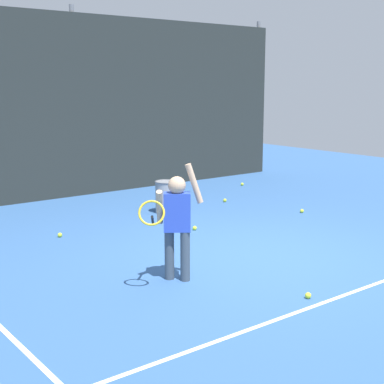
{
  "coord_description": "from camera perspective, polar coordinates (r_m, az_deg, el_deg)",
  "views": [
    {
      "loc": [
        -5.06,
        -5.05,
        2.22
      ],
      "look_at": [
        -0.7,
        0.57,
        0.85
      ],
      "focal_mm": 52.79,
      "sensor_mm": 36.0,
      "label": 1
    }
  ],
  "objects": [
    {
      "name": "tennis_ball_5",
      "position": [
        6.14,
        11.65,
        -10.2
      ],
      "size": [
        0.07,
        0.07,
        0.07
      ],
      "primitive_type": "sphere",
      "color": "#CCE033",
      "rests_on": "ground"
    },
    {
      "name": "tennis_ball_1",
      "position": [
        12.5,
        5.1,
        0.79
      ],
      "size": [
        0.07,
        0.07,
        0.07
      ],
      "primitive_type": "sphere",
      "color": "#CCE033",
      "rests_on": "ground"
    },
    {
      "name": "ground_plane",
      "position": [
        7.48,
        6.98,
        -6.44
      ],
      "size": [
        20.0,
        20.0,
        0.0
      ],
      "primitive_type": "plane",
      "color": "#335B93"
    },
    {
      "name": "tennis_ball_3",
      "position": [
        8.7,
        0.28,
        -3.66
      ],
      "size": [
        0.07,
        0.07,
        0.07
      ],
      "primitive_type": "sphere",
      "color": "#CCE033",
      "rests_on": "ground"
    },
    {
      "name": "fence_post_1",
      "position": [
        11.46,
        -11.72,
        8.85
      ],
      "size": [
        0.09,
        0.09,
        3.7
      ],
      "primitive_type": "cylinder",
      "color": "slate",
      "rests_on": "ground"
    },
    {
      "name": "tennis_ball_0",
      "position": [
        10.75,
        3.34,
        -0.84
      ],
      "size": [
        0.07,
        0.07,
        0.07
      ],
      "primitive_type": "sphere",
      "color": "#CCE033",
      "rests_on": "ground"
    },
    {
      "name": "court_line_baseline",
      "position": [
        6.54,
        16.65,
        -9.4
      ],
      "size": [
        9.0,
        0.05,
        0.0
      ],
      "primitive_type": "cube",
      "color": "white",
      "rests_on": "ground"
    },
    {
      "name": "ball_hopper",
      "position": [
        9.82,
        -2.66,
        -0.45
      ],
      "size": [
        0.38,
        0.38,
        0.56
      ],
      "color": "gray",
      "rests_on": "ground"
    },
    {
      "name": "fence_post_2",
      "position": [
        14.36,
        6.58,
        9.38
      ],
      "size": [
        0.09,
        0.09,
        3.7
      ],
      "primitive_type": "cylinder",
      "color": "slate",
      "rests_on": "ground"
    },
    {
      "name": "back_fence_windscreen",
      "position": [
        11.41,
        -11.57,
        8.47
      ],
      "size": [
        10.24,
        0.08,
        3.55
      ],
      "primitive_type": "cube",
      "color": "#282D2B",
      "rests_on": "ground"
    },
    {
      "name": "tennis_ball_4",
      "position": [
        10.04,
        11.05,
        -1.88
      ],
      "size": [
        0.07,
        0.07,
        0.07
      ],
      "primitive_type": "sphere",
      "color": "#CCE033",
      "rests_on": "ground"
    },
    {
      "name": "tennis_player",
      "position": [
        6.35,
        -1.62,
        -2.71
      ],
      "size": [
        0.89,
        0.52,
        1.35
      ],
      "rotation": [
        0.0,
        0.0,
        -0.63
      ],
      "color": "#3F4C59",
      "rests_on": "ground"
    },
    {
      "name": "tennis_ball_2",
      "position": [
        8.53,
        -13.2,
        -4.25
      ],
      "size": [
        0.07,
        0.07,
        0.07
      ],
      "primitive_type": "sphere",
      "color": "#CCE033",
      "rests_on": "ground"
    }
  ]
}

